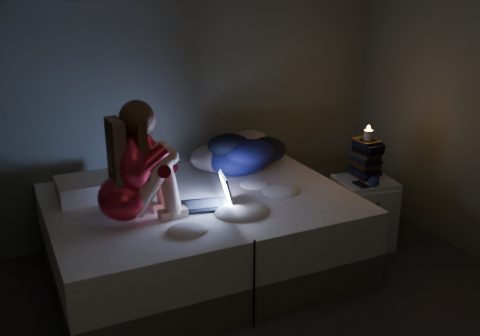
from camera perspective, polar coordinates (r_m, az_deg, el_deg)
wall_back at (r=4.51m, az=-5.61°, el=9.40°), size 3.60×0.02×2.60m
bed at (r=4.02m, az=-4.17°, el=-6.98°), size 2.13×1.59×0.58m
pillow at (r=4.01m, az=-15.32°, el=-2.02°), size 0.50×0.35×0.14m
woman at (r=3.43m, az=-12.57°, el=0.40°), size 0.50×0.34×0.80m
laptop at (r=3.69m, az=-3.60°, el=-2.43°), size 0.38×0.30×0.24m
clothes_pile at (r=4.37m, az=-0.19°, el=1.82°), size 0.62×0.53×0.34m
nightstand at (r=4.47m, az=12.93°, el=-4.67°), size 0.49×0.45×0.58m
book_stack at (r=4.38m, az=13.24°, el=0.94°), size 0.19×0.25×0.30m
candle at (r=4.33m, az=13.43°, el=3.33°), size 0.07×0.07×0.08m
phone at (r=4.23m, az=13.01°, el=-1.77°), size 0.08×0.15×0.01m
blue_orb at (r=4.24m, az=14.33°, el=-1.37°), size 0.08×0.08×0.08m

